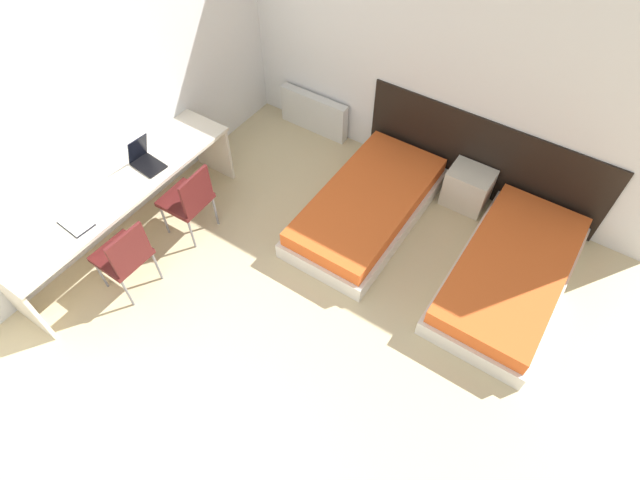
{
  "coord_description": "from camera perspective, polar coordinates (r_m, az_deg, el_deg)",
  "views": [
    {
      "loc": [
        1.58,
        0.0,
        4.1
      ],
      "look_at": [
        0.0,
        2.38,
        0.55
      ],
      "focal_mm": 28.0,
      "sensor_mm": 36.0,
      "label": 1
    }
  ],
  "objects": [
    {
      "name": "chair_near_notebook",
      "position": [
        4.86,
        -21.47,
        -1.59
      ],
      "size": [
        0.44,
        0.44,
        0.87
      ],
      "rotation": [
        0.0,
        0.0,
        -0.02
      ],
      "color": "#511919",
      "rests_on": "ground_plane"
    },
    {
      "name": "bed_near_door",
      "position": [
        5.13,
        20.86,
        -3.64
      ],
      "size": [
        0.99,
        1.97,
        0.36
      ],
      "color": "silver",
      "rests_on": "ground_plane"
    },
    {
      "name": "bed_near_window",
      "position": [
        5.36,
        5.48,
        3.81
      ],
      "size": [
        0.99,
        1.97,
        0.36
      ],
      "color": "silver",
      "rests_on": "ground_plane"
    },
    {
      "name": "wall_back",
      "position": [
        5.38,
        12.42,
        19.3
      ],
      "size": [
        5.33,
        0.05,
        2.7
      ],
      "color": "white",
      "rests_on": "ground_plane"
    },
    {
      "name": "headboard_panel",
      "position": [
        5.68,
        17.96,
        8.81
      ],
      "size": [
        2.67,
        0.03,
        0.97
      ],
      "color": "black",
      "rests_on": "ground_plane"
    },
    {
      "name": "desk",
      "position": [
        5.2,
        -21.77,
        4.44
      ],
      "size": [
        0.6,
        2.54,
        0.74
      ],
      "color": "beige",
      "rests_on": "ground_plane"
    },
    {
      "name": "radiator",
      "position": [
        6.42,
        -0.71,
        14.29
      ],
      "size": [
        0.92,
        0.12,
        0.49
      ],
      "color": "silver",
      "rests_on": "ground_plane"
    },
    {
      "name": "laptop",
      "position": [
        5.21,
        -19.41,
        8.66
      ],
      "size": [
        0.34,
        0.24,
        0.32
      ],
      "rotation": [
        0.0,
        0.0,
        -0.09
      ],
      "color": "black",
      "rests_on": "desk"
    },
    {
      "name": "nightstand",
      "position": [
        5.69,
        16.52,
        5.73
      ],
      "size": [
        0.46,
        0.37,
        0.45
      ],
      "color": "beige",
      "rests_on": "ground_plane"
    },
    {
      "name": "open_notebook",
      "position": [
        4.93,
        -26.12,
        1.7
      ],
      "size": [
        0.31,
        0.22,
        0.02
      ],
      "rotation": [
        0.0,
        0.0,
        -0.07
      ],
      "color": "black",
      "rests_on": "desk"
    },
    {
      "name": "wall_left",
      "position": [
        5.15,
        -22.95,
        14.71
      ],
      "size": [
        0.05,
        5.32,
        2.7
      ],
      "color": "white",
      "rests_on": "ground_plane"
    },
    {
      "name": "chair_near_laptop",
      "position": [
        5.15,
        -14.77,
        4.63
      ],
      "size": [
        0.44,
        0.44,
        0.87
      ],
      "rotation": [
        0.0,
        0.0,
        0.03
      ],
      "color": "#511919",
      "rests_on": "ground_plane"
    }
  ]
}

